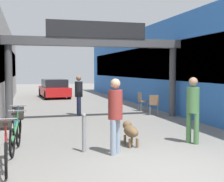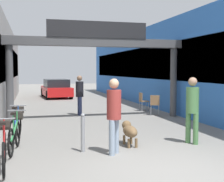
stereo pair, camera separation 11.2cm
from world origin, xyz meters
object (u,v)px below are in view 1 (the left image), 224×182
at_px(dog_on_leash, 130,131).
at_px(bicycle_red_nearest, 6,147).
at_px(pedestrian_with_dog, 115,111).
at_px(parked_car_red, 54,89).
at_px(bollard_post_metal, 84,132).
at_px(bicycle_green_second, 16,133).
at_px(cafe_chair_wood_farther, 141,100).
at_px(pedestrian_carrying_crate, 79,93).
at_px(cafe_chair_wood_nearer, 154,103).
at_px(bicycle_blue_third, 17,125).
at_px(pedestrian_companion, 193,105).

xyz_separation_m(dog_on_leash, bicycle_red_nearest, (-3.04, -1.16, 0.05)).
distance_m(pedestrian_with_dog, parked_car_red, 15.75).
height_order(dog_on_leash, bollard_post_metal, bollard_post_metal).
height_order(pedestrian_with_dog, dog_on_leash, pedestrian_with_dog).
bearing_deg(dog_on_leash, pedestrian_with_dog, -130.04).
height_order(bicycle_green_second, cafe_chair_wood_farther, bicycle_green_second).
xyz_separation_m(pedestrian_with_dog, bicycle_red_nearest, (-2.42, -0.43, -0.60)).
xyz_separation_m(pedestrian_carrying_crate, bicycle_red_nearest, (-2.63, -6.96, -0.57)).
height_order(dog_on_leash, cafe_chair_wood_nearer, cafe_chair_wood_nearer).
xyz_separation_m(bollard_post_metal, cafe_chair_wood_nearer, (4.08, 5.30, 0.06)).
distance_m(bicycle_blue_third, cafe_chair_wood_nearer, 6.72).
bearing_deg(bicycle_red_nearest, parked_car_red, 81.72).
xyz_separation_m(pedestrian_carrying_crate, bicycle_blue_third, (-2.49, -4.41, -0.57)).
distance_m(pedestrian_carrying_crate, bicycle_red_nearest, 7.46).
bearing_deg(pedestrian_companion, bicycle_green_second, 174.24).
bearing_deg(bicycle_blue_third, pedestrian_with_dog, -42.78).
relative_size(bicycle_blue_third, cafe_chair_wood_nearer, 1.89).
bearing_deg(pedestrian_carrying_crate, parked_car_red, 91.71).
relative_size(pedestrian_with_dog, dog_on_leash, 2.13).
xyz_separation_m(dog_on_leash, bicycle_blue_third, (-2.91, 1.38, 0.05)).
distance_m(bicycle_blue_third, cafe_chair_wood_farther, 7.63).
relative_size(pedestrian_with_dog, bicycle_red_nearest, 1.06).
distance_m(bicycle_red_nearest, bicycle_green_second, 1.39).
height_order(cafe_chair_wood_farther, parked_car_red, parked_car_red).
xyz_separation_m(pedestrian_carrying_crate, cafe_chair_wood_nearer, (3.20, -0.84, -0.46)).
distance_m(pedestrian_companion, cafe_chair_wood_nearer, 5.33).
relative_size(pedestrian_companion, bicycle_red_nearest, 1.06).
xyz_separation_m(dog_on_leash, bollard_post_metal, (-1.30, -0.35, 0.09)).
bearing_deg(pedestrian_companion, pedestrian_carrying_crate, 109.26).
distance_m(dog_on_leash, bicycle_red_nearest, 3.26).
xyz_separation_m(bicycle_green_second, cafe_chair_wood_nearer, (5.67, 4.74, 0.10)).
bearing_deg(bicycle_green_second, bicycle_blue_third, 90.99).
distance_m(pedestrian_companion, pedestrian_carrying_crate, 6.40).
xyz_separation_m(dog_on_leash, parked_car_red, (-0.69, 15.00, 0.25)).
bearing_deg(bollard_post_metal, bicycle_green_second, 160.38).
relative_size(pedestrian_with_dog, bollard_post_metal, 1.89).
xyz_separation_m(pedestrian_with_dog, cafe_chair_wood_farther, (3.39, 7.21, -0.49)).
bearing_deg(parked_car_red, bicycle_blue_third, -99.25).
bearing_deg(pedestrian_carrying_crate, bicycle_green_second, -113.91).
distance_m(bicycle_green_second, cafe_chair_wood_nearer, 7.39).
bearing_deg(cafe_chair_wood_nearer, bollard_post_metal, -127.58).
bearing_deg(bicycle_green_second, cafe_chair_wood_nearer, 39.85).
bearing_deg(parked_car_red, cafe_chair_wood_farther, -67.90).
bearing_deg(pedestrian_carrying_crate, bollard_post_metal, -98.15).
distance_m(pedestrian_with_dog, cafe_chair_wood_nearer, 6.65).
xyz_separation_m(pedestrian_with_dog, bicycle_green_second, (-2.27, 0.95, -0.60)).
height_order(dog_on_leash, parked_car_red, parked_car_red).
height_order(pedestrian_carrying_crate, dog_on_leash, pedestrian_carrying_crate).
bearing_deg(pedestrian_carrying_crate, pedestrian_companion, -70.74).
relative_size(bicycle_red_nearest, parked_car_red, 0.41).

